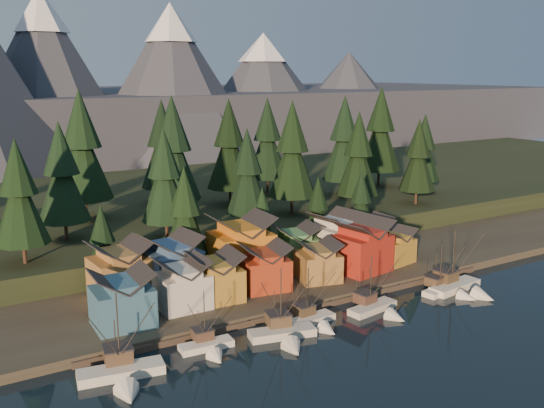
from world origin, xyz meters
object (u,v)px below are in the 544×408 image
boat_1 (208,339)px  boat_0 (122,364)px  boat_4 (378,302)px  boat_5 (448,284)px  house_back_0 (119,268)px  boat_2 (285,326)px  boat_6 (461,280)px  house_front_0 (122,297)px  house_back_1 (171,261)px  boat_3 (314,314)px  house_front_1 (182,282)px

boat_1 → boat_0: bearing=-167.6°
boat_4 → boat_5: (16.96, 0.24, -0.21)m
house_back_0 → boat_0: bearing=-111.9°
boat_0 → boat_4: bearing=9.3°
boat_1 → boat_2: (11.58, -2.49, 0.37)m
boat_6 → house_front_0: bearing=159.2°
house_back_1 → house_front_0: bearing=-145.6°
boat_1 → boat_4: (30.66, -1.73, 0.11)m
boat_4 → house_back_0: size_ratio=1.09×
boat_0 → house_back_1: house_back_1 is taller
boat_3 → boat_6: size_ratio=0.80×
boat_0 → house_front_1: (15.44, 16.04, 3.51)m
boat_6 → house_front_1: boat_6 is taller
boat_4 → house_back_0: 44.63m
boat_3 → house_front_1: bearing=135.1°
boat_3 → house_front_0: size_ratio=1.13×
boat_2 → boat_5: size_ratio=1.15×
house_back_0 → house_back_1: house_back_1 is taller
house_back_0 → boat_1: bearing=-82.0°
boat_0 → house_front_0: (4.69, 14.19, 3.76)m
boat_2 → house_back_0: (-17.08, 26.49, 4.47)m
boat_0 → boat_5: size_ratio=1.23×
house_front_1 → boat_3: bearing=-41.0°
house_front_0 → house_back_0: size_ratio=0.91×
house_back_0 → boat_2: bearing=-62.1°
boat_2 → house_back_1: (-7.99, 25.25, 4.57)m
house_front_1 → house_back_0: bearing=127.1°
boat_2 → house_front_0: bearing=157.5°
boat_2 → boat_3: size_ratio=1.18×
boat_0 → boat_3: 31.99m
boat_0 → boat_5: boat_0 is taller
boat_0 → house_back_0: (7.94, 25.98, 4.36)m
boat_0 → house_back_1: (17.03, 24.74, 4.46)m
house_front_0 → house_back_1: (12.35, 10.55, 0.70)m
boat_5 → house_front_1: size_ratio=1.26×
boat_0 → house_front_1: bearing=55.1°
boat_1 → boat_6: bearing=1.6°
boat_0 → boat_2: boat_0 is taller
boat_2 → house_back_1: house_back_1 is taller
boat_1 → boat_5: 47.64m
boat_1 → house_front_1: (2.00, 14.06, 3.98)m
boat_1 → boat_3: 18.51m
house_front_1 → boat_5: bearing=-18.7°
house_front_0 → house_front_1: (10.76, 1.85, -0.25)m
house_back_0 → house_back_1: 9.18m
boat_5 → house_back_1: 50.51m
boat_3 → house_back_1: house_back_1 is taller
boat_6 → house_back_1: 53.23m
house_front_0 → boat_3: bearing=-22.9°
house_back_1 → boat_2: bearing=-78.5°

